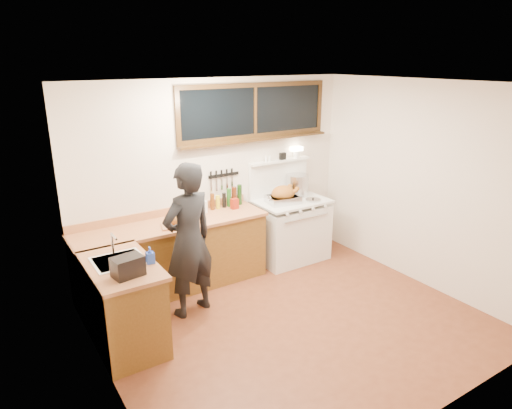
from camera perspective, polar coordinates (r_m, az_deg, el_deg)
ground_plane at (r=5.33m, az=4.65°, el=-14.48°), size 4.00×3.50×0.02m
room_shell at (r=4.66m, az=5.16°, el=3.04°), size 4.10×3.60×2.65m
counter_back at (r=5.88m, az=-10.26°, el=-6.33°), size 2.44×0.64×1.00m
counter_left at (r=4.92m, az=-16.26°, el=-11.89°), size 0.64×1.09×0.90m
sink_unit at (r=4.81m, az=-16.72°, el=-7.34°), size 0.50×0.45×0.37m
vintage_stove at (r=6.67m, az=4.27°, el=-2.97°), size 1.02×0.74×1.59m
back_window at (r=6.30m, az=-0.08°, el=10.86°), size 2.32×0.13×0.77m
left_doorway at (r=3.56m, az=-16.00°, el=-12.41°), size 0.02×1.04×2.17m
knife_strip at (r=6.19m, az=-4.18°, el=3.59°), size 0.46×0.03×0.28m
man at (r=5.15m, az=-8.42°, el=-4.47°), size 0.73×0.57×1.79m
soap_bottle at (r=4.63m, az=-13.11°, el=-6.19°), size 0.09×0.09×0.17m
toaster at (r=4.42m, az=-15.73°, el=-7.46°), size 0.30×0.23×0.19m
cutting_board at (r=5.58m, az=-9.70°, el=-2.09°), size 0.46×0.40×0.14m
roast_turkey at (r=6.36m, az=3.43°, el=1.10°), size 0.49×0.40×0.25m
stockpot at (r=6.71m, az=5.16°, el=2.45°), size 0.34×0.34×0.31m
saucepan at (r=6.73m, az=4.57°, el=1.71°), size 0.22×0.31×0.13m
pot_lid at (r=6.52m, az=7.14°, el=0.59°), size 0.26×0.26×0.04m
coffee_tin at (r=6.11m, az=-2.70°, el=0.10°), size 0.10×0.08×0.14m
pitcher at (r=5.99m, az=-6.46°, el=-0.29°), size 0.11×0.11×0.16m
bottle_cluster at (r=6.20m, az=-3.46°, el=0.82°), size 0.48×0.07×0.28m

